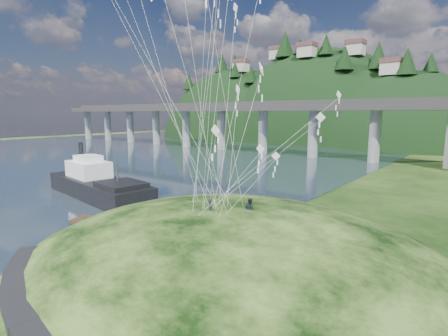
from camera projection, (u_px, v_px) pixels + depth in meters
The scene contains 10 objects.
ground at pixel (140, 257), 28.42m from camera, with size 320.00×320.00×0.00m, color black.
water at pixel (61, 156), 95.69m from camera, with size 240.00×240.00×0.00m, color #2B3E50.
grass_hill at pixel (233, 296), 25.32m from camera, with size 36.00×32.00×13.00m.
footpath at pixel (71, 323), 15.97m from camera, with size 22.29×5.84×0.83m.
bridge at pixel (280, 120), 97.45m from camera, with size 160.00×11.00×15.00m.
far_ridge at pixel (304, 158), 151.03m from camera, with size 153.00×70.00×94.50m.
work_barge at pixel (97, 184), 48.75m from camera, with size 21.55×8.41×7.35m.
wooden_dock at pixel (141, 224), 35.32m from camera, with size 14.60×8.46×1.07m.
kite_flyers at pixel (239, 198), 24.23m from camera, with size 2.94×2.53×1.61m.
kite_swarm at pixel (216, 15), 23.89m from camera, with size 15.93×16.80×21.37m.
Camera 1 is at (22.05, -16.93, 11.60)m, focal length 28.00 mm.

